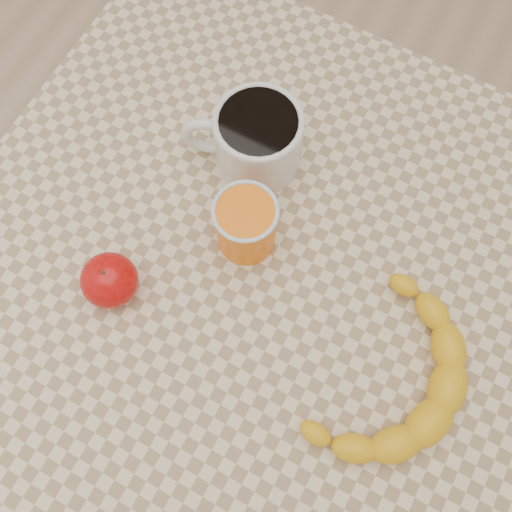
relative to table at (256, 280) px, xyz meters
The scene contains 6 objects.
ground 0.66m from the table, ahead, with size 3.00×3.00×0.00m, color tan.
table is the anchor object (origin of this frame).
coffee_mug 0.20m from the table, 118.64° to the left, with size 0.17×0.15×0.10m.
orange_juice_glass 0.14m from the table, 140.32° to the left, with size 0.08×0.08×0.09m.
apple 0.22m from the table, 140.22° to the right, with size 0.08×0.08×0.07m.
banana 0.25m from the table, 15.96° to the right, with size 0.26×0.32×0.05m, color gold, non-canonical shape.
Camera 1 is at (0.11, -0.21, 1.45)m, focal length 40.00 mm.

